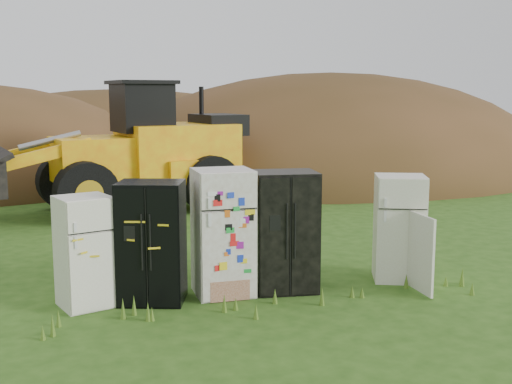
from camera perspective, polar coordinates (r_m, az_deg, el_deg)
The scene contains 9 objects.
ground at distance 9.82m, azimuth -0.01°, elevation -8.79°, with size 120.00×120.00×0.00m, color #294E14.
fridge_leftmost at distance 9.27m, azimuth -14.98°, elevation -5.14°, with size 0.69×0.66×1.56m, color white, non-canonical shape.
fridge_black_side at distance 9.26m, azimuth -9.25°, elevation -4.42°, with size 0.91×0.71×1.73m, color black, non-canonical shape.
fridge_sticker at distance 9.48m, azimuth -2.95°, elevation -3.59°, with size 0.83×0.77×1.87m, color white, non-canonical shape.
fridge_dark_mid at distance 9.68m, azimuth 2.58°, elevation -3.50°, with size 0.93×0.76×1.81m, color black, non-canonical shape.
fridge_open_door at distance 10.47m, azimuth 12.61°, elevation -3.13°, with size 0.76×0.70×1.68m, color white, non-canonical shape.
wheel_loader at distance 16.30m, azimuth -12.75°, elevation 3.90°, with size 6.77×2.75×3.28m, color yellow, non-canonical shape.
dirt_mound_right at distance 23.74m, azimuth 6.57°, elevation 1.55°, with size 16.97×12.45×7.41m, color #3F2D14.
dirt_mound_back at distance 26.52m, azimuth -11.71°, elevation 2.18°, with size 18.00×12.00×6.27m, color #3F2D14.
Camera 1 is at (-2.65, -8.98, 2.96)m, focal length 45.00 mm.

